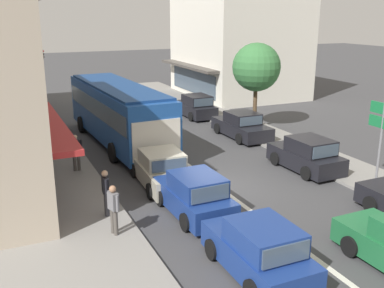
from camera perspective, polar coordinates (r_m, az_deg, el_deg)
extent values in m
plane|color=#3F3F42|center=(18.47, 3.41, -5.51)|extent=(140.00, 140.00, 0.00)
cube|color=silver|center=(21.88, -1.43, -1.96)|extent=(0.20, 28.00, 0.01)
cube|color=gray|center=(22.26, -19.89, -2.45)|extent=(5.20, 44.00, 0.14)
cube|color=gray|center=(26.39, 9.36, 1.15)|extent=(2.80, 44.00, 0.12)
cube|color=maroon|center=(18.27, -17.78, 2.37)|extent=(1.10, 8.54, 0.20)
cube|color=#425160|center=(18.58, -18.72, -1.67)|extent=(0.06, 7.43, 1.80)
cube|color=maroon|center=(26.55, -20.53, 6.26)|extent=(1.10, 6.70, 0.20)
cube|color=#425160|center=(26.76, -21.15, 3.43)|extent=(0.06, 5.83, 1.80)
cube|color=#23568E|center=(33.95, -20.56, 8.24)|extent=(1.10, 6.55, 0.20)
cube|color=#425160|center=(34.11, -21.05, 6.00)|extent=(0.06, 5.70, 1.80)
cube|color=silver|center=(39.12, 5.93, 13.07)|extent=(8.37, 10.21, 9.43)
cube|color=#4C4742|center=(37.20, -0.45, 9.87)|extent=(1.10, 9.39, 0.20)
cube|color=#425160|center=(37.54, 0.14, 7.93)|extent=(0.06, 8.17, 1.80)
cube|color=#1E4C99|center=(24.44, -9.39, 4.03)|extent=(2.98, 10.90, 2.70)
cube|color=#425160|center=(24.36, -9.43, 4.97)|extent=(3.00, 10.47, 0.90)
cube|color=beige|center=(19.51, -4.50, 0.50)|extent=(2.25, 0.16, 1.76)
cube|color=navy|center=(24.18, -9.54, 7.30)|extent=(2.82, 10.03, 0.12)
cylinder|color=black|center=(27.56, -13.87, 2.44)|extent=(0.30, 0.97, 0.96)
cylinder|color=black|center=(28.20, -8.93, 3.02)|extent=(0.30, 0.97, 0.96)
cylinder|color=black|center=(21.65, -9.99, -1.08)|extent=(0.30, 0.97, 0.96)
cylinder|color=black|center=(22.45, -3.89, -0.24)|extent=(0.30, 0.97, 0.96)
cube|color=navy|center=(12.69, 8.27, -13.81)|extent=(1.66, 3.71, 0.76)
cube|color=navy|center=(12.14, 9.17, -11.58)|extent=(1.53, 1.91, 0.64)
cube|color=#425160|center=(12.87, 6.80, -9.79)|extent=(1.40, 0.07, 0.54)
cube|color=#425160|center=(11.44, 11.86, -13.57)|extent=(1.37, 0.07, 0.51)
cylinder|color=black|center=(13.28, 2.54, -13.24)|extent=(0.18, 0.62, 0.62)
cylinder|color=black|center=(14.00, 8.70, -11.76)|extent=(0.18, 0.62, 0.62)
cylinder|color=black|center=(12.46, 14.37, -15.95)|extent=(0.18, 0.62, 0.62)
cube|color=#B7B29E|center=(18.60, -3.89, -3.69)|extent=(1.93, 4.28, 0.72)
cube|color=#B7B29E|center=(18.29, -3.83, -1.85)|extent=(1.65, 1.87, 0.60)
cube|color=#425160|center=(19.13, -4.67, -1.05)|extent=(1.44, 0.13, 0.51)
cube|color=#425160|center=(17.46, -2.92, -2.73)|extent=(1.41, 0.13, 0.48)
cylinder|color=black|center=(19.59, -7.40, -3.36)|extent=(0.21, 0.63, 0.62)
cylinder|color=black|center=(20.04, -2.62, -2.78)|extent=(0.21, 0.63, 0.62)
cylinder|color=black|center=(17.31, -5.34, -5.98)|extent=(0.21, 0.63, 0.62)
cylinder|color=black|center=(17.82, 0.00, -5.25)|extent=(0.21, 0.63, 0.62)
cube|color=navy|center=(15.96, 0.17, -7.08)|extent=(1.73, 3.74, 0.76)
cube|color=navy|center=(15.45, 0.66, -5.10)|extent=(1.57, 1.94, 0.64)
cube|color=#425160|center=(16.26, -0.86, -3.97)|extent=(1.40, 0.09, 0.54)
cube|color=#425160|center=(14.64, 2.34, -6.34)|extent=(1.37, 0.09, 0.51)
cylinder|color=black|center=(16.68, -4.06, -6.84)|extent=(0.20, 0.62, 0.62)
cylinder|color=black|center=(17.29, 1.02, -5.94)|extent=(0.20, 0.62, 0.62)
cylinder|color=black|center=(14.82, -0.84, -9.90)|extent=(0.20, 0.62, 0.62)
cylinder|color=black|center=(15.51, 4.74, -8.72)|extent=(0.20, 0.62, 0.62)
cylinder|color=black|center=(14.19, 19.44, -12.17)|extent=(0.19, 0.62, 0.62)
cylinder|color=black|center=(17.29, 21.75, -7.17)|extent=(0.19, 0.62, 0.62)
cube|color=black|center=(20.94, 14.17, -1.83)|extent=(1.74, 3.74, 0.76)
cube|color=black|center=(20.52, 14.83, -0.20)|extent=(1.57, 1.94, 0.64)
cube|color=#425160|center=(21.24, 13.15, 0.47)|extent=(1.40, 0.10, 0.54)
cube|color=#425160|center=(19.83, 16.63, -0.91)|extent=(1.37, 0.10, 0.51)
cylinder|color=black|center=(21.34, 10.54, -1.85)|extent=(0.20, 0.62, 0.62)
cylinder|color=black|center=(22.32, 13.95, -1.25)|extent=(0.20, 0.62, 0.62)
cylinder|color=black|center=(19.70, 14.33, -3.63)|extent=(0.20, 0.62, 0.62)
cylinder|color=black|center=(20.76, 17.82, -2.90)|extent=(0.20, 0.62, 0.62)
cube|color=black|center=(25.83, 6.28, 1.97)|extent=(1.76, 4.22, 0.72)
cube|color=black|center=(25.60, 6.44, 3.35)|extent=(1.58, 1.82, 0.60)
cube|color=#425160|center=(26.37, 5.41, 3.76)|extent=(1.44, 0.07, 0.51)
cube|color=#425160|center=(24.84, 7.53, 2.91)|extent=(1.40, 0.07, 0.48)
cylinder|color=black|center=(26.53, 3.27, 1.98)|extent=(0.19, 0.62, 0.62)
cylinder|color=black|center=(27.36, 6.46, 2.35)|extent=(0.19, 0.62, 0.62)
cylinder|color=black|center=(24.41, 6.04, 0.65)|extent=(0.19, 0.62, 0.62)
cylinder|color=black|center=(25.31, 9.40, 1.08)|extent=(0.19, 0.62, 0.62)
cube|color=black|center=(30.84, 0.40, 4.43)|extent=(1.71, 3.73, 0.76)
cube|color=black|center=(30.43, 0.65, 5.62)|extent=(1.56, 1.93, 0.64)
cube|color=#425160|center=(31.30, -0.13, 5.91)|extent=(1.40, 0.09, 0.54)
cube|color=#425160|center=(29.58, 1.47, 5.30)|extent=(1.37, 0.09, 0.51)
cylinder|color=black|center=(31.53, -1.82, 4.30)|extent=(0.19, 0.62, 0.62)
cylinder|color=black|center=(32.21, 0.86, 4.56)|extent=(0.19, 0.62, 0.62)
cylinder|color=black|center=(29.56, -0.10, 3.50)|extent=(0.19, 0.62, 0.62)
cylinder|color=black|center=(30.27, 2.71, 3.79)|extent=(0.19, 0.62, 0.62)
cylinder|color=gray|center=(36.76, -18.33, 8.04)|extent=(0.12, 0.12, 4.20)
cube|color=black|center=(36.58, -18.57, 10.75)|extent=(0.24, 0.24, 0.68)
sphere|color=red|center=(36.57, -18.38, 11.13)|extent=(0.13, 0.13, 0.13)
sphere|color=black|center=(36.59, -18.35, 10.79)|extent=(0.13, 0.13, 0.13)
sphere|color=black|center=(36.61, -18.32, 10.44)|extent=(0.13, 0.13, 0.13)
cylinder|color=gray|center=(19.20, 22.77, -0.27)|extent=(0.10, 0.10, 3.60)
cube|color=#19753D|center=(18.96, 23.12, 2.47)|extent=(0.08, 1.40, 0.44)
cube|color=white|center=(18.99, 23.21, 2.48)|extent=(0.01, 1.10, 0.10)
cylinder|color=brown|center=(27.48, 7.99, 4.68)|extent=(0.24, 0.24, 2.79)
cylinder|color=brown|center=(27.53, 7.67, 8.60)|extent=(0.10, 0.92, 0.96)
cylinder|color=brown|center=(27.34, 8.76, 8.80)|extent=(0.77, 0.10, 1.22)
cylinder|color=brown|center=(26.88, 8.54, 8.57)|extent=(0.10, 0.78, 1.12)
cylinder|color=brown|center=(26.92, 7.28, 8.52)|extent=(1.02, 0.10, 1.04)
sphere|color=#38753D|center=(27.11, 8.19, 9.64)|extent=(2.85, 2.85, 2.85)
cylinder|color=#4C4742|center=(20.49, -14.19, -2.11)|extent=(0.14, 0.14, 0.84)
cylinder|color=#4C4742|center=(20.45, -14.69, -2.18)|extent=(0.14, 0.14, 0.84)
cube|color=black|center=(20.27, -14.58, -0.27)|extent=(0.36, 0.23, 0.56)
sphere|color=tan|center=(20.16, -14.66, 0.82)|extent=(0.22, 0.22, 0.22)
cylinder|color=black|center=(20.31, -13.92, -0.18)|extent=(0.09, 0.09, 0.54)
cylinder|color=black|center=(20.23, -15.24, -0.35)|extent=(0.09, 0.09, 0.54)
cube|color=brown|center=(20.25, -15.39, -0.88)|extent=(0.11, 0.24, 0.22)
cylinder|color=#4C4742|center=(14.43, -9.65, -9.81)|extent=(0.14, 0.14, 0.84)
cylinder|color=#4C4742|center=(14.57, -10.02, -9.56)|extent=(0.14, 0.14, 0.84)
cube|color=slate|center=(14.21, -9.97, -7.15)|extent=(0.31, 0.41, 0.56)
sphere|color=#9E7051|center=(14.05, -10.05, -5.65)|extent=(0.22, 0.22, 0.22)
cylinder|color=slate|center=(14.02, -9.47, -7.46)|extent=(0.09, 0.09, 0.54)
cylinder|color=slate|center=(14.40, -10.47, -6.84)|extent=(0.09, 0.09, 0.54)
cylinder|color=#333338|center=(15.74, -10.78, -7.58)|extent=(0.14, 0.14, 0.84)
cylinder|color=#333338|center=(15.90, -10.86, -7.32)|extent=(0.14, 0.14, 0.84)
cube|color=black|center=(15.56, -10.95, -5.09)|extent=(0.26, 0.38, 0.56)
sphere|color=tan|center=(15.42, -11.03, -3.70)|extent=(0.22, 0.22, 0.22)
cylinder|color=black|center=(15.33, -10.84, -5.40)|extent=(0.09, 0.09, 0.54)
cylinder|color=black|center=(15.78, -11.06, -4.78)|extent=(0.09, 0.09, 0.54)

